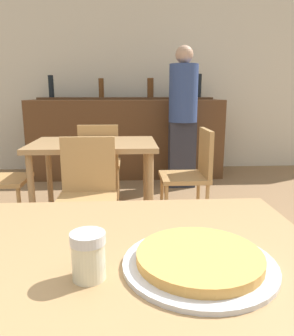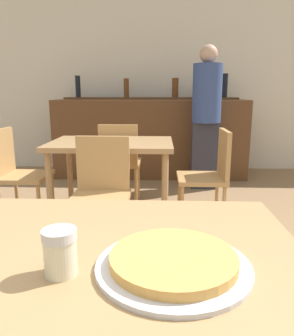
{
  "view_description": "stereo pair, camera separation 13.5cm",
  "coord_description": "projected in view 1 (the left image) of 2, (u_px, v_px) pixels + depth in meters",
  "views": [
    {
      "loc": [
        0.01,
        -0.76,
        1.15
      ],
      "look_at": [
        0.09,
        0.55,
        0.85
      ],
      "focal_mm": 35.0,
      "sensor_mm": 36.0,
      "label": 1
    },
    {
      "loc": [
        0.14,
        -0.76,
        1.15
      ],
      "look_at": [
        0.09,
        0.55,
        0.85
      ],
      "focal_mm": 35.0,
      "sensor_mm": 36.0,
      "label": 2
    }
  ],
  "objects": [
    {
      "name": "wall_back",
      "position": [
        126.0,
        75.0,
        4.82
      ],
      "size": [
        8.0,
        0.05,
        2.8
      ],
      "color": "silver",
      "rests_on": "ground_plane"
    },
    {
      "name": "dining_table_near",
      "position": [
        126.0,
        284.0,
        0.85
      ],
      "size": [
        1.05,
        0.87,
        0.75
      ],
      "color": "#A87F51",
      "rests_on": "ground_plane"
    },
    {
      "name": "dining_table_far",
      "position": [
        94.0,
        153.0,
        2.72
      ],
      "size": [
        1.02,
        0.7,
        0.75
      ],
      "color": "#A87F51",
      "rests_on": "ground_plane"
    },
    {
      "name": "bar_counter",
      "position": [
        127.0,
        138.0,
        4.53
      ],
      "size": [
        2.6,
        0.56,
        1.05
      ],
      "color": "brown",
      "rests_on": "ground_plane"
    },
    {
      "name": "bar_back_shelf",
      "position": [
        128.0,
        95.0,
        4.54
      ],
      "size": [
        2.39,
        0.24,
        0.35
      ],
      "color": "brown",
      "rests_on": "bar_counter"
    },
    {
      "name": "chair_far_side_front",
      "position": [
        88.0,
        190.0,
        2.25
      ],
      "size": [
        0.4,
        0.4,
        0.85
      ],
      "color": "tan",
      "rests_on": "ground_plane"
    },
    {
      "name": "chair_far_side_back",
      "position": [
        100.0,
        159.0,
        3.27
      ],
      "size": [
        0.4,
        0.4,
        0.85
      ],
      "rotation": [
        0.0,
        0.0,
        3.14
      ],
      "color": "tan",
      "rests_on": "ground_plane"
    },
    {
      "name": "chair_far_side_right",
      "position": [
        193.0,
        170.0,
        2.81
      ],
      "size": [
        0.4,
        0.4,
        0.85
      ],
      "rotation": [
        0.0,
        0.0,
        -1.57
      ],
      "color": "tan",
      "rests_on": "ground_plane"
    },
    {
      "name": "pizza_tray",
      "position": [
        199.0,
        260.0,
        0.78
      ],
      "size": [
        0.37,
        0.37,
        0.04
      ],
      "color": "silver",
      "rests_on": "dining_table_near"
    },
    {
      "name": "cheese_shaker",
      "position": [
        88.0,
        255.0,
        0.72
      ],
      "size": [
        0.08,
        0.08,
        0.11
      ],
      "color": "beige",
      "rests_on": "dining_table_near"
    },
    {
      "name": "person_standing",
      "position": [
        183.0,
        113.0,
        3.92
      ],
      "size": [
        0.34,
        0.34,
        1.68
      ],
      "color": "#2D2D38",
      "rests_on": "ground_plane"
    }
  ]
}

